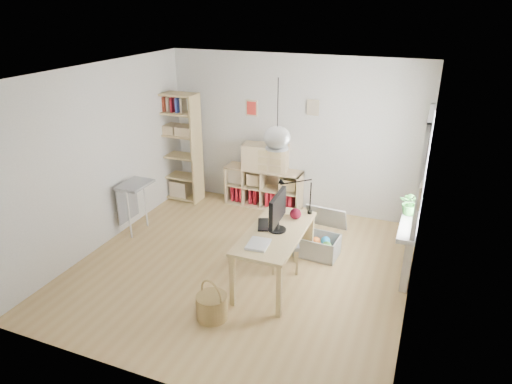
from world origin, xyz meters
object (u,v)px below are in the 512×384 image
at_px(chair, 285,239).
at_px(storage_chest, 319,240).
at_px(drawer_chest, 265,157).
at_px(tall_bookshelf, 178,143).
at_px(desk, 275,237).
at_px(cube_shelf, 263,190).
at_px(monitor, 278,210).

bearing_deg(chair, storage_chest, 34.93).
bearing_deg(drawer_chest, chair, -69.56).
relative_size(tall_bookshelf, storage_chest, 2.71).
xyz_separation_m(desk, tall_bookshelf, (-2.59, 1.95, 0.43)).
distance_m(cube_shelf, chair, 2.12).
bearing_deg(monitor, chair, 88.28).
bearing_deg(storage_chest, drawer_chest, 141.10).
distance_m(chair, storage_chest, 0.69).
xyz_separation_m(chair, storage_chest, (0.36, 0.54, -0.23)).
bearing_deg(tall_bookshelf, monitor, -36.44).
bearing_deg(desk, monitor, 66.70).
distance_m(cube_shelf, storage_chest, 1.91).
height_order(cube_shelf, monitor, monitor).
bearing_deg(storage_chest, tall_bookshelf, 165.34).
relative_size(desk, monitor, 2.56).
distance_m(tall_bookshelf, drawer_chest, 1.64).
xyz_separation_m(desk, storage_chest, (0.37, 0.92, -0.44)).
bearing_deg(monitor, desk, -115.60).
xyz_separation_m(tall_bookshelf, monitor, (2.60, -1.92, -0.05)).
relative_size(desk, tall_bookshelf, 0.75).
bearing_deg(tall_bookshelf, desk, -37.01).
distance_m(tall_bookshelf, monitor, 3.23).
bearing_deg(drawer_chest, cube_shelf, 135.41).
distance_m(cube_shelf, tall_bookshelf, 1.77).
bearing_deg(monitor, drawer_chest, 112.11).
xyz_separation_m(monitor, drawer_chest, (-0.98, 2.16, -0.09)).
bearing_deg(desk, cube_shelf, 114.61).
distance_m(storage_chest, monitor, 1.27).
bearing_deg(chair, drawer_chest, 97.17).
height_order(desk, drawer_chest, drawer_chest).
bearing_deg(storage_chest, chair, -119.41).
bearing_deg(storage_chest, desk, -107.58).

